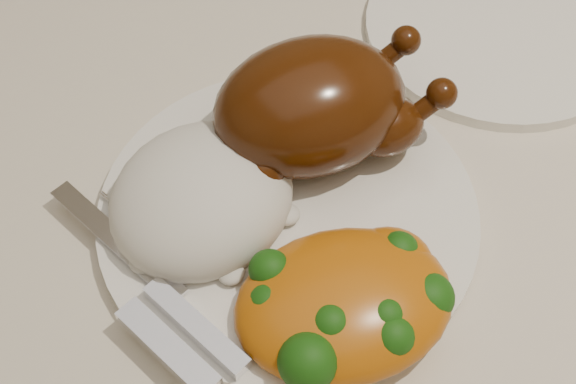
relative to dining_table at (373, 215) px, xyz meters
name	(u,v)px	position (x,y,z in m)	size (l,w,h in m)	color
dining_table	(373,215)	(0.00, 0.00, 0.00)	(1.60, 0.90, 0.76)	brown
tablecloth	(382,160)	(0.00, 0.00, 0.07)	(1.73, 1.03, 0.18)	beige
dinner_plate	(288,214)	(-0.10, -0.03, 0.11)	(0.25, 0.25, 0.01)	white
side_plate	(498,28)	(0.14, 0.05, 0.11)	(0.21, 0.21, 0.01)	white
roast_chicken	(316,105)	(-0.06, 0.01, 0.15)	(0.17, 0.12, 0.08)	#401B06
rice_mound	(202,199)	(-0.15, -0.01, 0.13)	(0.16, 0.16, 0.07)	white
mac_and_cheese	(349,303)	(-0.10, -0.12, 0.12)	(0.15, 0.13, 0.05)	#C45E0C
cutlery	(164,303)	(-0.20, -0.06, 0.12)	(0.07, 0.18, 0.01)	silver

